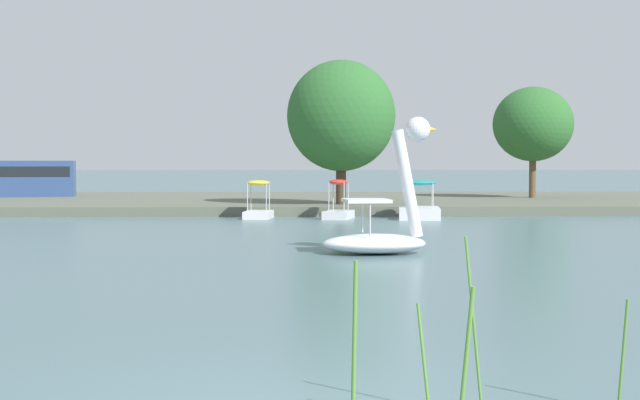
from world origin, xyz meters
TOP-DOWN VIEW (x-y plane):
  - shore_bank_far at (0.00, 36.40)m, footprint 135.73×18.03m
  - swan_boat at (2.11, 13.32)m, footprint 2.74×1.62m
  - pedal_boat_teal at (4.75, 25.90)m, footprint 1.75×2.48m
  - pedal_boat_red at (1.73, 26.04)m, footprint 1.32×1.91m
  - pedal_boat_yellow at (-1.29, 26.27)m, footprint 1.14×1.80m
  - tree_broadleaf_left at (11.86, 36.28)m, footprint 5.57×5.57m
  - tree_broadleaf_behind_dock at (2.01, 29.69)m, footprint 6.01×5.93m
  - parked_van at (-13.60, 38.57)m, footprint 4.84×2.62m
  - reed_clump_foreground at (1.94, -0.51)m, footprint 2.84×1.32m

SIDE VIEW (x-z plane):
  - shore_bank_far at x=0.00m, z-range 0.00..0.37m
  - pedal_boat_teal at x=4.75m, z-range -0.33..1.12m
  - pedal_boat_red at x=1.73m, z-range -0.30..1.18m
  - pedal_boat_yellow at x=-1.29m, z-range -0.24..1.21m
  - reed_clump_foreground at x=1.94m, z-range -0.12..1.39m
  - swan_boat at x=2.11m, z-range -0.88..2.30m
  - parked_van at x=-13.60m, z-range 0.45..2.29m
  - tree_broadleaf_left at x=11.86m, z-range 1.26..6.75m
  - tree_broadleaf_behind_dock at x=2.01m, z-range 1.05..7.06m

